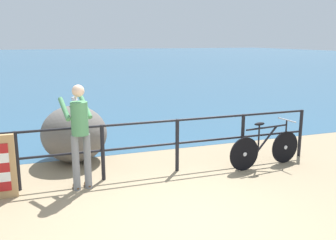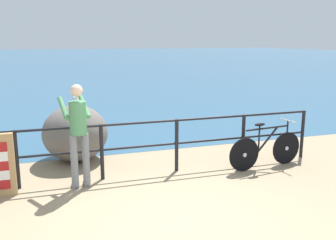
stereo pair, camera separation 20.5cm
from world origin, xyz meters
name	(u,v)px [view 1 (the left image)]	position (x,y,z in m)	size (l,w,h in m)	color
ground_plane	(65,80)	(0.00, 20.00, -0.05)	(120.00, 120.00, 0.10)	#937F60
sea_surface	(48,58)	(0.00, 48.48, 0.00)	(120.00, 90.00, 0.01)	#2D5675
promenade_railing	(141,142)	(0.00, 2.09, 0.64)	(7.19, 0.07, 1.02)	black
bicycle	(266,148)	(2.46, 1.74, 0.39)	(1.69, 0.48, 0.92)	black
person_at_railing	(80,132)	(-1.12, 1.81, 0.99)	(0.52, 0.67, 1.78)	slate
breakwater_boulder_main	(74,134)	(-1.08, 3.38, 0.58)	(1.34, 1.45, 1.16)	#605B56
seagull	(75,99)	(-1.03, 3.41, 1.30)	(0.14, 0.34, 0.23)	gold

